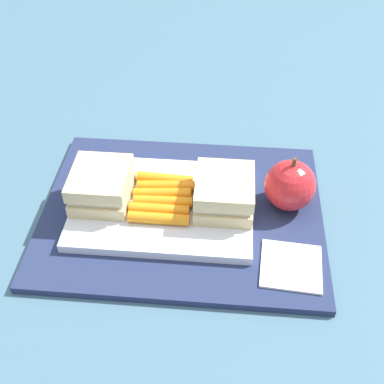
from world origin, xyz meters
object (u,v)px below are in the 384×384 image
(sandwich_half_left, at_px, (101,185))
(food_tray, at_px, (163,205))
(sandwich_half_right, at_px, (224,193))
(carrot_sticks_bundle, at_px, (162,197))
(paper_napkin, at_px, (291,266))
(apple, at_px, (290,185))

(sandwich_half_left, bearing_deg, food_tray, 0.00)
(sandwich_half_right, bearing_deg, carrot_sticks_bundle, 179.71)
(carrot_sticks_bundle, bearing_deg, sandwich_half_right, -0.29)
(paper_napkin, bearing_deg, carrot_sticks_bundle, 152.64)
(food_tray, distance_m, sandwich_half_right, 0.08)
(sandwich_half_left, height_order, apple, apple)
(food_tray, distance_m, paper_napkin, 0.18)
(apple, bearing_deg, paper_napkin, -90.26)
(sandwich_half_left, distance_m, paper_napkin, 0.25)
(sandwich_half_left, distance_m, carrot_sticks_bundle, 0.08)
(sandwich_half_right, xyz_separation_m, paper_napkin, (0.08, -0.08, -0.03))
(paper_napkin, bearing_deg, food_tray, 152.68)
(sandwich_half_left, relative_size, sandwich_half_right, 1.00)
(carrot_sticks_bundle, bearing_deg, apple, 7.68)
(food_tray, bearing_deg, paper_napkin, -27.32)
(sandwich_half_left, height_order, paper_napkin, sandwich_half_left)
(sandwich_half_left, xyz_separation_m, carrot_sticks_bundle, (0.08, 0.00, -0.02))
(food_tray, relative_size, apple, 3.00)
(sandwich_half_right, distance_m, carrot_sticks_bundle, 0.08)
(food_tray, distance_m, sandwich_half_left, 0.08)
(food_tray, xyz_separation_m, carrot_sticks_bundle, (-0.00, 0.00, 0.01))
(sandwich_half_left, bearing_deg, sandwich_half_right, 0.00)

